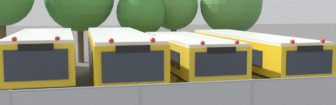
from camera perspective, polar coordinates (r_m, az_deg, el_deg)
The scene contains 8 objects.
ground_plane at distance 19.15m, azimuth -2.05°, elevation -4.82°, with size 160.00×160.00×0.00m, color #514F4C.
school_bus_0 at distance 18.41m, azimuth -17.59°, elevation -0.95°, with size 2.73×9.59×2.78m.
school_bus_1 at distance 18.49m, azimuth -7.34°, elevation -0.73°, with size 2.76×11.59×2.74m.
school_bus_2 at distance 19.18m, azimuth 2.82°, elevation -0.80°, with size 2.62×9.33×2.51m.
school_bus_3 at distance 20.66m, azimuth 11.53°, elevation -0.36°, with size 2.48×11.18×2.54m.
tree_2 at distance 27.42m, azimuth -3.78°, elevation 6.07°, with size 3.45×3.45×5.25m.
tree_3 at distance 28.97m, azimuth 0.66°, elevation 6.63°, with size 3.58×3.58×5.78m.
tree_4 at distance 29.65m, azimuth 9.53°, elevation 7.09°, with size 4.65×4.59×6.41m.
Camera 1 is at (-3.72, -18.43, 3.64)m, focal length 41.75 mm.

